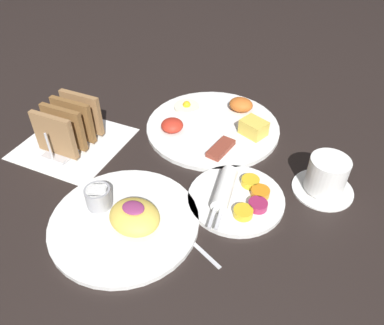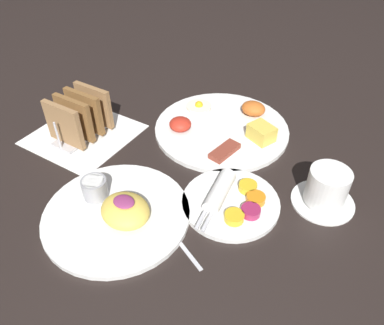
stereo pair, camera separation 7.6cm
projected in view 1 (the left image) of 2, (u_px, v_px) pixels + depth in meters
ground_plane at (152, 178)px, 0.77m from camera, size 3.00×3.00×0.00m
napkin_flat at (74, 143)px, 0.86m from camera, size 0.22×0.22×0.00m
plate_breakfast at (215, 125)px, 0.90m from camera, size 0.32×0.32×0.05m
plate_condiments at (236, 197)px, 0.72m from camera, size 0.19×0.20×0.04m
plate_foreground at (125, 218)px, 0.67m from camera, size 0.27×0.27×0.06m
toast_rack at (69, 125)px, 0.83m from camera, size 0.10×0.15×0.10m
coffee_cup at (326, 177)px, 0.72m from camera, size 0.12×0.12×0.08m
teaspoon at (185, 235)px, 0.66m from camera, size 0.12×0.06×0.01m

